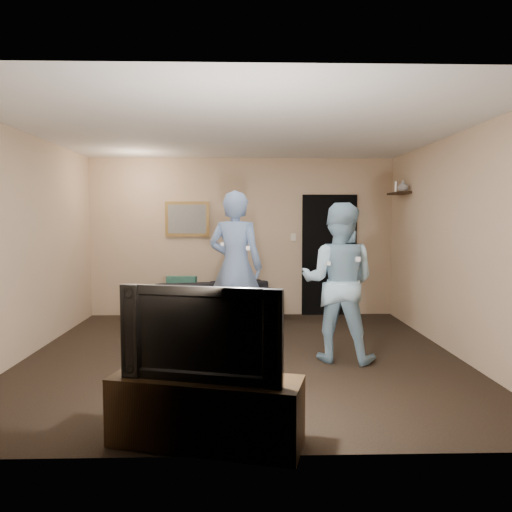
{
  "coord_description": "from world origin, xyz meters",
  "views": [
    {
      "loc": [
        0.0,
        -5.76,
        1.6
      ],
      "look_at": [
        0.17,
        0.3,
        1.15
      ],
      "focal_mm": 35.0,
      "sensor_mm": 36.0,
      "label": 1
    }
  ],
  "objects_px": {
    "tv_console": "(206,411)",
    "wii_player_left": "(235,267)",
    "television": "(205,331)",
    "wii_player_right": "(338,282)",
    "sofa": "(207,300)"
  },
  "relations": [
    {
      "from": "tv_console",
      "to": "wii_player_left",
      "type": "relative_size",
      "value": 0.69
    },
    {
      "from": "television",
      "to": "wii_player_left",
      "type": "distance_m",
      "value": 3.04
    },
    {
      "from": "tv_console",
      "to": "wii_player_right",
      "type": "height_order",
      "value": "wii_player_right"
    },
    {
      "from": "television",
      "to": "wii_player_left",
      "type": "height_order",
      "value": "wii_player_left"
    },
    {
      "from": "tv_console",
      "to": "television",
      "type": "bearing_deg",
      "value": 0.0
    },
    {
      "from": "television",
      "to": "wii_player_right",
      "type": "relative_size",
      "value": 0.64
    },
    {
      "from": "sofa",
      "to": "wii_player_left",
      "type": "xyz_separation_m",
      "value": [
        0.46,
        -1.27,
        0.65
      ]
    },
    {
      "from": "wii_player_right",
      "to": "wii_player_left",
      "type": "bearing_deg",
      "value": 141.98
    },
    {
      "from": "tv_console",
      "to": "wii_player_left",
      "type": "distance_m",
      "value": 3.12
    },
    {
      "from": "tv_console",
      "to": "wii_player_right",
      "type": "xyz_separation_m",
      "value": [
        1.34,
        2.12,
        0.64
      ]
    },
    {
      "from": "wii_player_left",
      "to": "wii_player_right",
      "type": "xyz_separation_m",
      "value": [
        1.17,
        -0.92,
        -0.09
      ]
    },
    {
      "from": "tv_console",
      "to": "wii_player_left",
      "type": "height_order",
      "value": "wii_player_left"
    },
    {
      "from": "sofa",
      "to": "tv_console",
      "type": "distance_m",
      "value": 4.31
    },
    {
      "from": "wii_player_left",
      "to": "wii_player_right",
      "type": "relative_size",
      "value": 1.1
    },
    {
      "from": "tv_console",
      "to": "wii_player_left",
      "type": "bearing_deg",
      "value": 101.54
    }
  ]
}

